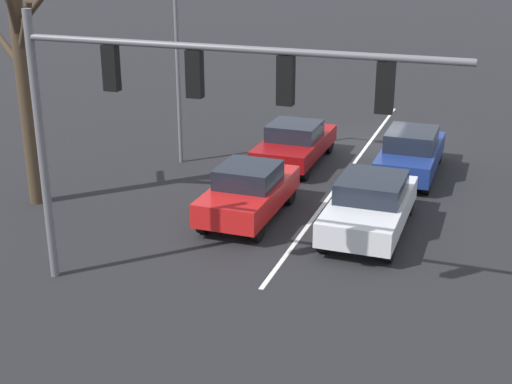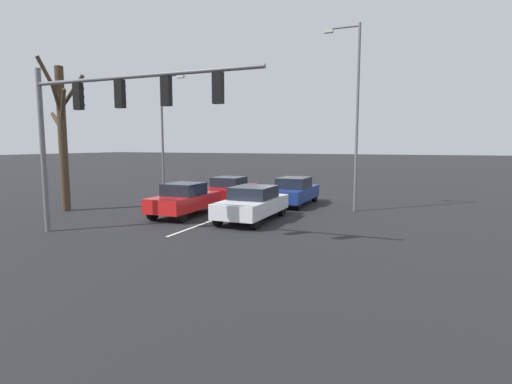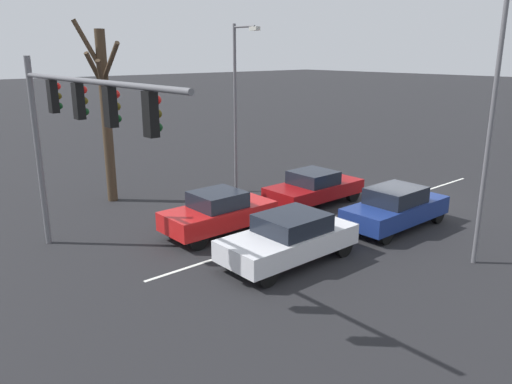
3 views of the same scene
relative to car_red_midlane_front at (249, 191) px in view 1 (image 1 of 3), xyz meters
The scene contains 9 objects.
ground_plane 8.78m from the car_red_midlane_front, 101.74° to the right, with size 240.00×240.00×0.00m, color black.
lane_stripe_left_divider 5.63m from the car_red_midlane_front, 108.63° to the right, with size 0.12×18.57×0.01m, color silver.
car_red_midlane_front is the anchor object (origin of this frame).
car_silver_leftlane_front 3.46m from the car_red_midlane_front, behind, with size 1.95×4.50×1.54m.
car_maroon_midlane_second 5.28m from the car_red_midlane_front, 87.58° to the right, with size 1.92×4.41×1.48m.
car_navy_leftlane_second 6.59m from the car_red_midlane_front, 125.17° to the right, with size 1.78×4.52×1.57m.
traffic_signal_gantry 6.28m from the car_red_midlane_front, 91.34° to the left, with size 9.28×0.37×6.26m.
street_lamp_right_shoulder 6.64m from the car_red_midlane_front, 46.07° to the right, with size 1.65×0.24×7.55m.
bare_tree_near 7.32m from the car_red_midlane_front, ahead, with size 2.89×1.62×7.66m.
Camera 1 is at (-4.86, 26.39, 7.86)m, focal length 50.00 mm.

